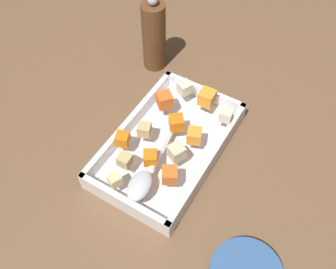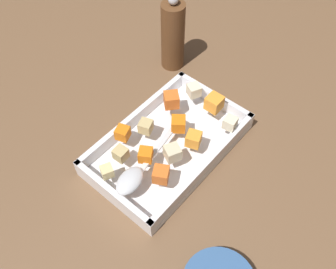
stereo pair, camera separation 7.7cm
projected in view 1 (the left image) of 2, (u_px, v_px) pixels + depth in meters
name	position (u px, v px, depth m)	size (l,w,h in m)	color
ground_plane	(168.00, 150.00, 0.82)	(4.00, 4.00, 0.00)	brown
baking_dish	(168.00, 146.00, 0.81)	(0.34, 0.21, 0.05)	silver
carrot_chunk_back_center	(152.00, 159.00, 0.74)	(0.03, 0.03, 0.03)	orange
carrot_chunk_corner_ne	(123.00, 139.00, 0.76)	(0.03, 0.03, 0.03)	orange
carrot_chunk_far_left	(165.00, 100.00, 0.82)	(0.03, 0.03, 0.03)	orange
carrot_chunk_near_spoon	(194.00, 136.00, 0.77)	(0.03, 0.03, 0.03)	orange
carrot_chunk_corner_se	(207.00, 98.00, 0.83)	(0.03, 0.03, 0.03)	orange
carrot_chunk_center	(170.00, 175.00, 0.71)	(0.03, 0.03, 0.03)	orange
carrot_chunk_near_right	(176.00, 122.00, 0.79)	(0.03, 0.03, 0.03)	orange
potato_chunk_under_handle	(144.00, 130.00, 0.78)	(0.03, 0.03, 0.03)	tan
potato_chunk_far_right	(125.00, 160.00, 0.73)	(0.03, 0.03, 0.03)	tan
potato_chunk_rim_edge	(115.00, 180.00, 0.71)	(0.02, 0.02, 0.02)	#E0CC89
potato_chunk_corner_nw	(184.00, 88.00, 0.85)	(0.03, 0.03, 0.03)	beige
potato_chunk_corner_sw	(226.00, 115.00, 0.80)	(0.03, 0.03, 0.03)	beige
potato_chunk_front_center	(176.00, 152.00, 0.74)	(0.03, 0.03, 0.03)	beige
serving_spoon	(143.00, 180.00, 0.71)	(0.23, 0.06, 0.02)	silver
pepper_mill	(154.00, 36.00, 0.91)	(0.06, 0.06, 0.20)	brown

